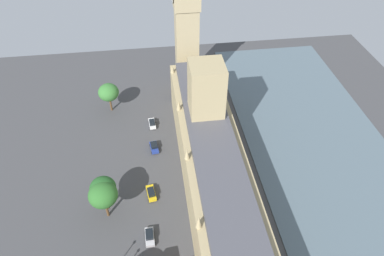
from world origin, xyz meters
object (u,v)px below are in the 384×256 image
at_px(car_yellow_cab_corner, 151,193).
at_px(plane_tree_near_tower, 103,195).
at_px(clock_tower, 186,18).
at_px(plane_tree_midblock, 103,188).
at_px(plane_tree_by_river_gate, 109,92).
at_px(car_blue_far_end, 154,147).
at_px(car_white_kerbside, 152,123).
at_px(car_silver_opposite_hall, 150,236).
at_px(parliament_building, 213,167).

bearing_deg(car_yellow_cab_corner, plane_tree_near_tower, -164.58).
relative_size(clock_tower, car_yellow_cab_corner, 9.88).
relative_size(plane_tree_midblock, plane_tree_by_river_gate, 1.05).
bearing_deg(car_blue_far_end, plane_tree_midblock, 49.68).
distance_m(clock_tower, car_white_kerbside, 31.20).
relative_size(car_silver_opposite_hall, plane_tree_midblock, 0.46).
bearing_deg(car_silver_opposite_hall, plane_tree_midblock, -46.26).
height_order(clock_tower, car_silver_opposite_hall, clock_tower).
relative_size(car_white_kerbside, car_blue_far_end, 0.99).
distance_m(clock_tower, car_blue_far_end, 37.25).
bearing_deg(car_blue_far_end, parliament_building, 122.94).
bearing_deg(car_white_kerbside, clock_tower, 49.36).
height_order(car_white_kerbside, car_blue_far_end, same).
bearing_deg(car_yellow_cab_corner, car_white_kerbside, 78.73).
bearing_deg(car_yellow_cab_corner, clock_tower, 63.89).
bearing_deg(car_silver_opposite_hall, car_blue_far_end, -96.50).
distance_m(car_blue_far_end, plane_tree_by_river_gate, 22.61).
bearing_deg(car_blue_far_end, car_white_kerbside, -96.86).
bearing_deg(plane_tree_by_river_gate, plane_tree_midblock, 90.57).
relative_size(car_yellow_cab_corner, plane_tree_midblock, 0.50).
distance_m(clock_tower, plane_tree_by_river_gate, 30.79).
xyz_separation_m(car_yellow_cab_corner, plane_tree_near_tower, (9.79, 4.23, 6.38)).
height_order(car_yellow_cab_corner, plane_tree_by_river_gate, plane_tree_by_river_gate).
relative_size(plane_tree_by_river_gate, plane_tree_near_tower, 0.91).
bearing_deg(clock_tower, plane_tree_near_tower, 62.90).
distance_m(car_white_kerbside, plane_tree_by_river_gate, 15.75).
relative_size(car_white_kerbside, plane_tree_by_river_gate, 0.48).
relative_size(car_white_kerbside, plane_tree_midblock, 0.46).
height_order(parliament_building, plane_tree_by_river_gate, parliament_building).
distance_m(car_white_kerbside, plane_tree_near_tower, 31.75).
bearing_deg(plane_tree_by_river_gate, car_yellow_cab_corner, 107.04).
relative_size(parliament_building, plane_tree_near_tower, 7.37).
distance_m(clock_tower, car_silver_opposite_hall, 59.58).
relative_size(car_blue_far_end, plane_tree_by_river_gate, 0.49).
distance_m(clock_tower, plane_tree_near_tower, 54.15).
bearing_deg(plane_tree_near_tower, parliament_building, -170.70).
relative_size(car_yellow_cab_corner, car_silver_opposite_hall, 1.08).
distance_m(car_white_kerbside, car_blue_far_end, 9.61).
xyz_separation_m(car_blue_far_end, car_yellow_cab_corner, (1.48, 15.17, 0.00)).
distance_m(clock_tower, plane_tree_midblock, 52.64).
bearing_deg(car_blue_far_end, car_yellow_cab_corner, 77.32).
relative_size(parliament_building, car_blue_far_end, 16.58).
height_order(parliament_building, plane_tree_midblock, parliament_building).
bearing_deg(car_silver_opposite_hall, clock_tower, -106.78).
bearing_deg(car_silver_opposite_hall, car_yellow_cab_corner, -95.79).
height_order(plane_tree_midblock, plane_tree_by_river_gate, plane_tree_midblock).
relative_size(parliament_building, car_silver_opposite_hall, 16.64).
relative_size(car_blue_far_end, plane_tree_midblock, 0.46).
xyz_separation_m(car_blue_far_end, car_silver_opposite_hall, (2.34, 26.49, 0.00)).
xyz_separation_m(clock_tower, plane_tree_near_tower, (23.44, 45.79, -16.92)).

